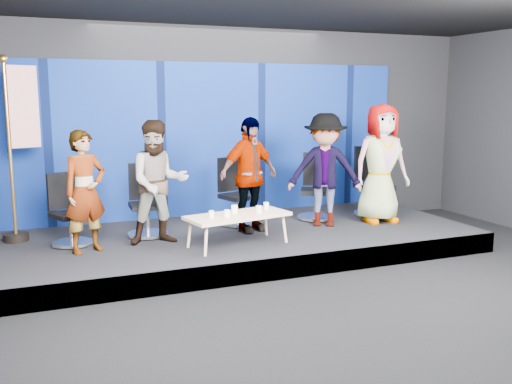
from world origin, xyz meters
The scene contains 21 objects.
ground centered at (0.00, 0.00, 0.00)m, with size 10.00×10.00×0.00m, color black.
room_walls centered at (0.00, 0.00, 2.43)m, with size 10.02×8.02×3.51m.
riser centered at (0.00, 2.50, 0.15)m, with size 7.00×3.00×0.30m, color black.
backdrop centered at (0.00, 3.95, 1.60)m, with size 7.00×0.08×2.60m, color navy.
chair_a centered at (-2.50, 2.69, 0.63)m, with size 0.74×0.74×1.00m.
panelist_a centered at (-2.31, 2.23, 1.11)m, with size 0.59×0.39×1.62m, color black.
chair_b centered at (-1.41, 2.81, 0.65)m, with size 0.63×0.63×1.06m.
panelist_b centered at (-1.32, 2.31, 1.16)m, with size 0.84×0.65×1.72m, color black.
chair_c centered at (0.08, 3.01, 0.65)m, with size 0.75×0.75×1.07m.
panelist_c centered at (0.10, 2.50, 1.17)m, with size 1.02×0.42×1.74m, color black.
chair_d centered at (1.46, 2.91, 0.66)m, with size 0.84×0.84×1.10m.
panelist_d centered at (1.35, 2.42, 1.19)m, with size 1.15×0.66×1.78m, color black.
chair_e centered at (2.49, 2.79, 0.69)m, with size 0.72×0.72×1.19m.
panelist_e centered at (2.31, 2.31, 1.26)m, with size 0.94×0.61×1.92m, color black.
coffee_table centered at (-0.35, 1.79, 0.70)m, with size 1.52×0.86×0.44m.
mug_a centered at (-0.74, 1.75, 0.78)m, with size 0.07×0.07×0.09m, color white.
mug_b centered at (-0.54, 1.68, 0.79)m, with size 0.08×0.08×0.10m, color white.
mug_c centered at (-0.36, 1.90, 0.79)m, with size 0.09×0.09×0.11m, color white.
mug_d centered at (-0.05, 1.76, 0.79)m, with size 0.08×0.08×0.10m, color white.
mug_e centered at (0.17, 2.00, 0.78)m, with size 0.08×0.08×0.09m, color white.
flag_stand centered at (-3.08, 3.24, 1.68)m, with size 0.59×0.35×2.60m.
Camera 1 is at (-3.00, -5.42, 2.37)m, focal length 40.00 mm.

